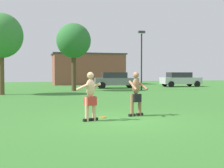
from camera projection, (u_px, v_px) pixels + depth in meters
name	position (u px, v px, depth m)	size (l,w,h in m)	color
ground_plane	(124.00, 121.00, 9.70)	(80.00, 80.00, 0.00)	#38752D
player_with_cap	(90.00, 94.00, 9.65)	(0.80, 0.67, 1.63)	black
player_in_black	(136.00, 93.00, 10.76)	(0.72, 0.67, 1.62)	black
frisbee	(103.00, 117.00, 10.34)	(0.25, 0.25, 0.03)	orange
car_gray_mid_lot	(116.00, 80.00, 29.29)	(4.48, 2.44, 1.58)	slate
car_silver_far_end	(180.00, 79.00, 32.16)	(4.40, 2.23, 1.58)	silver
lamp_post	(142.00, 54.00, 25.66)	(0.60, 0.24, 5.23)	black
outbuilding_behind_lot	(88.00, 69.00, 38.35)	(9.34, 4.90, 4.02)	brown
tree_right_field	(74.00, 41.00, 24.83)	(2.93, 2.93, 5.76)	#4C3823
tree_behind_players	(1.00, 36.00, 20.59)	(3.06, 3.06, 5.79)	brown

